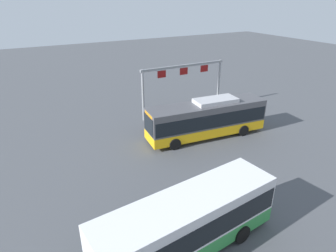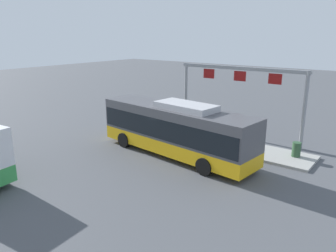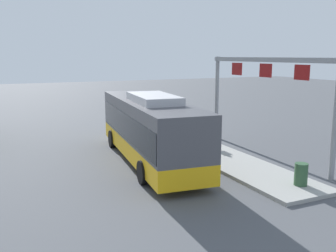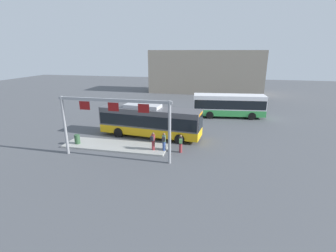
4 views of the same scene
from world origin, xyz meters
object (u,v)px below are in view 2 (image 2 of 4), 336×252
Objects in this scene: bus_main at (176,128)px; person_waiting_mid at (180,121)px; person_boarding at (163,120)px; trash_bin at (296,149)px; person_waiting_near at (192,123)px.

person_waiting_mid is (2.41, -3.92, -0.76)m from bus_main.
person_waiting_mid is at bearing 89.94° from person_boarding.
trash_bin is (-6.23, -3.99, -1.20)m from bus_main.
person_waiting_mid is at bearing 0.48° from trash_bin.
person_boarding is 1.51m from person_waiting_mid.
person_boarding reaches higher than trash_bin.
person_boarding is 1.86× the size of trash_bin.
trash_bin is at bearing 82.32° from person_boarding.
person_waiting_mid is (1.00, 0.07, 0.00)m from person_waiting_near.
person_waiting_near is 1.00× the size of person_waiting_mid.
person_waiting_near is 1.00m from person_waiting_mid.
person_waiting_mid reaches higher than person_boarding.
person_waiting_mid reaches higher than trash_bin.
person_waiting_mid is at bearing -76.49° from person_waiting_near.
person_waiting_mid is 1.86× the size of trash_bin.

